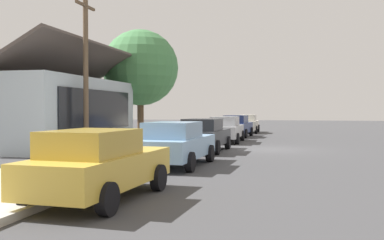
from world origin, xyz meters
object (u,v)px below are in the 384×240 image
at_px(car_mustard, 99,164).
at_px(car_silver, 226,129).
at_px(shade_tree, 140,68).
at_px(car_ivory, 246,123).
at_px(car_navy, 237,126).
at_px(car_skyblue, 176,143).
at_px(fire_hydrant_red, 186,138).
at_px(utility_pole_wooden, 86,69).
at_px(car_charcoal, 204,135).

xyz_separation_m(car_mustard, car_silver, (17.73, -0.10, 0.00)).
bearing_deg(shade_tree, car_ivory, -33.28).
bearing_deg(car_ivory, car_mustard, 178.47).
relative_size(car_navy, shade_tree, 0.61).
bearing_deg(car_skyblue, car_silver, 2.09).
xyz_separation_m(car_mustard, fire_hydrant_red, (13.47, 1.37, -0.32)).
bearing_deg(car_ivory, car_skyblue, 178.65).
relative_size(car_silver, shade_tree, 0.65).
height_order(car_silver, utility_pole_wooden, utility_pole_wooden).
bearing_deg(car_skyblue, car_mustard, -178.91).
bearing_deg(car_navy, car_ivory, 1.86).
relative_size(car_charcoal, fire_hydrant_red, 6.58).
relative_size(car_mustard, car_silver, 0.92).
xyz_separation_m(car_silver, car_navy, (5.46, 0.04, -0.00)).
relative_size(car_mustard, shade_tree, 0.60).
xyz_separation_m(car_silver, shade_tree, (1.71, 6.17, 4.05)).
distance_m(car_navy, utility_pole_wooden, 14.61).
bearing_deg(fire_hydrant_red, car_skyblue, -168.74).
height_order(car_charcoal, utility_pole_wooden, utility_pole_wooden).
bearing_deg(utility_pole_wooden, car_skyblue, -125.48).
xyz_separation_m(shade_tree, utility_pole_wooden, (-9.44, -0.71, -0.94)).
height_order(car_skyblue, fire_hydrant_red, car_skyblue).
bearing_deg(utility_pole_wooden, car_navy, -22.31).
distance_m(car_skyblue, shade_tree, 15.25).
relative_size(car_mustard, car_charcoal, 0.96).
xyz_separation_m(car_silver, utility_pole_wooden, (-7.74, 5.46, 3.11)).
height_order(car_mustard, shade_tree, shade_tree).
distance_m(car_charcoal, car_silver, 6.09).
relative_size(car_silver, utility_pole_wooden, 0.65).
height_order(car_skyblue, car_silver, same).
bearing_deg(car_skyblue, car_charcoal, 3.16).
bearing_deg(shade_tree, car_charcoal, -142.07).
xyz_separation_m(car_navy, car_ivory, (5.72, -0.09, 0.00)).
xyz_separation_m(car_skyblue, car_ivory, (22.82, -0.04, 0.00)).
distance_m(car_silver, utility_pole_wooden, 9.97).
relative_size(shade_tree, fire_hydrant_red, 10.52).
xyz_separation_m(car_charcoal, car_navy, (11.55, -0.06, -0.00)).
bearing_deg(car_skyblue, shade_tree, 26.91).
bearing_deg(car_navy, car_skyblue, -177.06).
distance_m(car_skyblue, car_silver, 11.63).
xyz_separation_m(car_ivory, fire_hydrant_red, (-15.44, 1.51, -0.32)).
distance_m(car_ivory, fire_hydrant_red, 15.52).
bearing_deg(car_skyblue, utility_pole_wooden, 56.58).
distance_m(car_silver, car_navy, 5.46).
height_order(car_silver, car_navy, same).
xyz_separation_m(car_navy, fire_hydrant_red, (-9.73, 1.42, -0.32)).
bearing_deg(car_navy, car_mustard, -177.36).
relative_size(car_charcoal, car_navy, 1.03).
distance_m(car_charcoal, car_ivory, 17.27).
height_order(car_skyblue, shade_tree, shade_tree).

